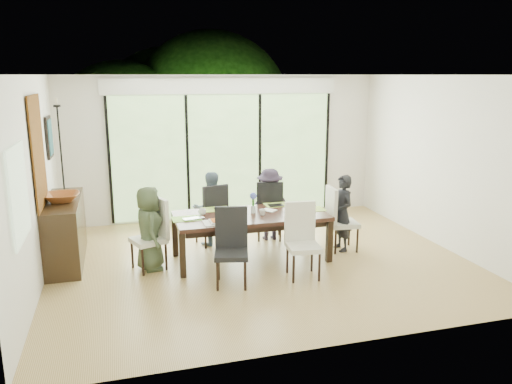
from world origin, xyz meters
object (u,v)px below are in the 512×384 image
object	(u,v)px
person_far_left	(211,208)
chair_far_left	(210,213)
sideboard	(65,231)
bowl	(62,197)
chair_near_left	(231,248)
person_far_right	(270,204)
person_right_end	(342,213)
laptop	(195,219)
cup_c	(299,206)
person_left_end	(149,228)
chair_right_end	(343,218)
chair_near_right	(304,241)
cup_b	(263,212)
chair_far_right	(269,209)
chair_left_end	(148,235)
vase	(253,209)
cup_a	(202,212)
table_top	(251,216)

from	to	relation	value
person_far_left	chair_far_left	bearing A→B (deg)	-96.33
sideboard	bowl	size ratio (longest dim) A/B	3.36
chair_near_left	person_far_right	world-z (taller)	person_far_right
chair_far_left	person_right_end	bearing A→B (deg)	141.44
laptop	cup_c	bearing A→B (deg)	-4.69
person_far_left	person_left_end	bearing A→B (deg)	32.53
chair_far_left	sideboard	distance (m)	2.21
chair_right_end	bowl	size ratio (longest dim) A/B	2.07
chair_near_right	bowl	bearing A→B (deg)	161.53
cup_b	chair_far_right	bearing A→B (deg)	67.17
chair_far_right	laptop	world-z (taller)	chair_far_right
chair_right_end	laptop	size ratio (longest dim) A/B	3.33
chair_left_end	person_left_end	xyz separation A→B (m)	(0.02, 0.00, 0.09)
chair_near_left	laptop	world-z (taller)	chair_near_left
vase	cup_b	distance (m)	0.18
cup_c	chair_far_right	bearing A→B (deg)	108.43
cup_c	person_far_right	bearing A→B (deg)	108.90
person_left_end	person_right_end	distance (m)	2.96
person_left_end	cup_c	world-z (taller)	person_left_end
chair_right_end	chair_far_right	bearing A→B (deg)	53.35
cup_a	person_far_right	bearing A→B (deg)	28.55
person_left_end	cup_c	size ratio (longest dim) A/B	10.40
table_top	chair_far_left	bearing A→B (deg)	117.90
person_left_end	person_far_left	world-z (taller)	same
person_far_right	cup_c	bearing A→B (deg)	111.43
chair_right_end	cup_a	world-z (taller)	chair_right_end
table_top	chair_left_end	world-z (taller)	chair_left_end
chair_right_end	cup_b	bearing A→B (deg)	99.41
cup_a	cup_b	bearing A→B (deg)	-16.39
person_right_end	vase	xyz separation A→B (m)	(-1.43, 0.05, 0.15)
cup_b	chair_far_left	bearing A→B (deg)	122.28
person_far_right	cup_c	distance (m)	0.78
chair_near_right	laptop	xyz separation A→B (m)	(-1.35, 0.77, 0.20)
table_top	laptop	xyz separation A→B (m)	(-0.85, -0.10, 0.04)
person_left_end	sideboard	distance (m)	1.34
cup_c	bowl	size ratio (longest dim) A/B	0.23
person_far_left	cup_b	world-z (taller)	person_far_left
cup_b	person_right_end	bearing A→B (deg)	4.30
chair_far_right	chair_right_end	bearing A→B (deg)	153.19
chair_near_left	cup_a	distance (m)	1.06
chair_far_left	sideboard	world-z (taller)	chair_far_left
chair_left_end	person_far_left	bearing A→B (deg)	107.41
chair_near_left	cup_b	size ratio (longest dim) A/B	11.00
vase	cup_c	xyz separation A→B (m)	(0.75, 0.05, -0.01)
table_top	person_left_end	world-z (taller)	person_left_end
chair_left_end	person_far_right	size ratio (longest dim) A/B	0.85
chair_far_left	vase	distance (m)	0.97
person_right_end	person_far_right	xyz separation A→B (m)	(-0.93, 0.83, 0.00)
person_far_left	vase	size ratio (longest dim) A/B	10.75
sideboard	chair_left_end	bearing A→B (deg)	-29.41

